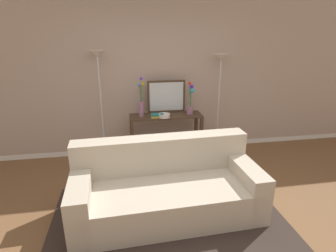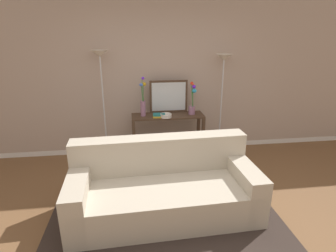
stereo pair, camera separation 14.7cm
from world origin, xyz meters
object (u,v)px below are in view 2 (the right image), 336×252
couch (163,189)px  vase_short_flowers (192,103)px  floor_lamp_left (101,76)px  vase_tall_flowers (143,102)px  book_row_under_console (147,156)px  wall_mirror (169,97)px  fruit_bowl (166,115)px  floor_lamp_right (223,77)px  book_stack (159,115)px  console_table (168,129)px

couch → vase_short_flowers: 1.77m
floor_lamp_left → vase_tall_flowers: 0.79m
book_row_under_console → wall_mirror: bearing=21.5°
fruit_bowl → couch: bearing=-98.4°
floor_lamp_right → wall_mirror: bearing=177.0°
floor_lamp_right → vase_short_flowers: (-0.54, -0.12, -0.40)m
floor_lamp_left → floor_lamp_right: floor_lamp_left is taller
vase_short_flowers → fruit_bowl: size_ratio=2.96×
couch → wall_mirror: (0.29, 1.66, 0.76)m
book_row_under_console → vase_tall_flowers: bearing=175.5°
couch → wall_mirror: bearing=80.2°
vase_tall_flowers → book_stack: bearing=-20.9°
fruit_bowl → wall_mirror: bearing=73.6°
console_table → book_stack: bearing=-149.6°
vase_short_flowers → floor_lamp_left: bearing=175.2°
floor_lamp_left → book_stack: floor_lamp_left is taller
floor_lamp_right → book_stack: (-1.12, -0.21, -0.58)m
vase_short_flowers → fruit_bowl: bearing=-166.0°
floor_lamp_right → vase_tall_flowers: 1.42m
console_table → floor_lamp_left: bearing=173.9°
floor_lamp_left → couch: bearing=-63.4°
floor_lamp_left → fruit_bowl: 1.22m
couch → floor_lamp_right: bearing=53.1°
fruit_bowl → book_stack: 0.12m
vase_short_flowers → book_row_under_console: 1.23m
console_table → vase_tall_flowers: bearing=179.6°
couch → book_row_under_console: size_ratio=8.78×
couch → floor_lamp_right: 2.29m
wall_mirror → floor_lamp_left: bearing=-177.4°
console_table → book_stack: book_stack is taller
wall_mirror → fruit_bowl: 0.39m
wall_mirror → fruit_bowl: (-0.08, -0.29, -0.25)m
wall_mirror → vase_short_flowers: bearing=-24.4°
couch → floor_lamp_left: floor_lamp_left is taller
wall_mirror → vase_tall_flowers: size_ratio=0.99×
floor_lamp_left → book_row_under_console: 1.56m
floor_lamp_right → wall_mirror: floor_lamp_right is taller
console_table → floor_lamp_right: bearing=6.7°
couch → book_row_under_console: couch is taller
floor_lamp_left → book_row_under_console: (0.68, -0.11, -1.40)m
vase_tall_flowers → book_row_under_console: 0.97m
book_stack → floor_lamp_left: bearing=167.0°
wall_mirror → book_stack: size_ratio=3.00×
vase_tall_flowers → vase_short_flowers: (0.83, -0.01, -0.03)m
floor_lamp_right → vase_tall_flowers: (-1.37, -0.11, -0.37)m
console_table → floor_lamp_right: 1.29m
console_table → wall_mirror: size_ratio=1.87×
floor_lamp_left → floor_lamp_right: size_ratio=1.05×
vase_short_flowers → book_stack: size_ratio=2.58×
floor_lamp_left → wall_mirror: (1.09, 0.05, -0.39)m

